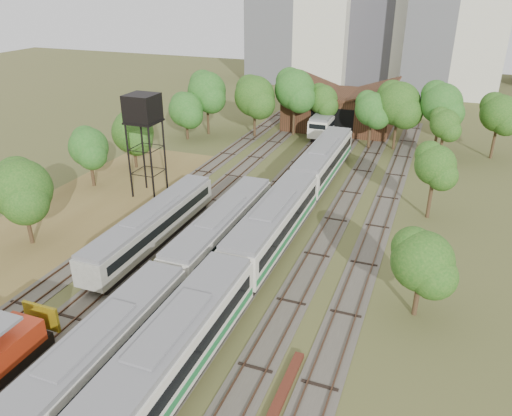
% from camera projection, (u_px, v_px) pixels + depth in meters
% --- Properties ---
extents(ground, '(240.00, 240.00, 0.00)m').
position_uv_depth(ground, '(141.00, 378.00, 29.38)').
color(ground, '#475123').
rests_on(ground, ground).
extents(dry_grass_patch, '(14.00, 60.00, 0.04)m').
position_uv_depth(dry_grass_patch, '(11.00, 258.00, 42.02)').
color(dry_grass_patch, brown).
rests_on(dry_grass_patch, ground).
extents(tracks, '(24.60, 80.00, 0.19)m').
position_uv_depth(tracks, '(271.00, 209.00, 50.77)').
color(tracks, '#4C473D').
rests_on(tracks, ground).
extents(railcar_red_set, '(2.90, 34.58, 3.58)m').
position_uv_depth(railcar_red_set, '(170.00, 282.00, 35.31)').
color(railcar_red_set, black).
rests_on(railcar_red_set, ground).
extents(railcar_green_set, '(3.25, 52.08, 4.03)m').
position_uv_depth(railcar_green_set, '(273.00, 224.00, 43.01)').
color(railcar_green_set, black).
rests_on(railcar_green_set, ground).
extents(railcar_rear, '(2.87, 16.08, 3.55)m').
position_uv_depth(railcar_rear, '(330.00, 118.00, 76.65)').
color(railcar_rear, black).
rests_on(railcar_rear, ground).
extents(old_grey_coach, '(2.67, 18.00, 3.29)m').
position_uv_depth(old_grey_coach, '(153.00, 225.00, 43.59)').
color(old_grey_coach, black).
rests_on(old_grey_coach, ground).
extents(water_tower, '(3.15, 3.15, 10.90)m').
position_uv_depth(water_tower, '(143.00, 111.00, 50.62)').
color(water_tower, black).
rests_on(water_tower, ground).
extents(rail_pile_far, '(0.57, 9.11, 0.30)m').
position_uv_depth(rail_pile_far, '(276.00, 408.00, 27.19)').
color(rail_pile_far, '#5E281A').
rests_on(rail_pile_far, ground).
extents(maintenance_shed, '(16.45, 11.55, 7.58)m').
position_uv_depth(maintenance_shed, '(340.00, 109.00, 77.61)').
color(maintenance_shed, '#322012').
rests_on(maintenance_shed, ground).
extents(tree_band_left, '(8.14, 55.46, 7.79)m').
position_uv_depth(tree_band_left, '(81.00, 156.00, 51.53)').
color(tree_band_left, '#382616').
rests_on(tree_band_left, ground).
extents(tree_band_far, '(44.62, 10.39, 9.67)m').
position_uv_depth(tree_band_far, '(331.00, 99.00, 69.03)').
color(tree_band_far, '#382616').
rests_on(tree_band_far, ground).
extents(tree_band_right, '(4.22, 37.86, 7.38)m').
position_uv_depth(tree_band_right, '(435.00, 179.00, 45.25)').
color(tree_band_right, '#382616').
rests_on(tree_band_right, ground).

